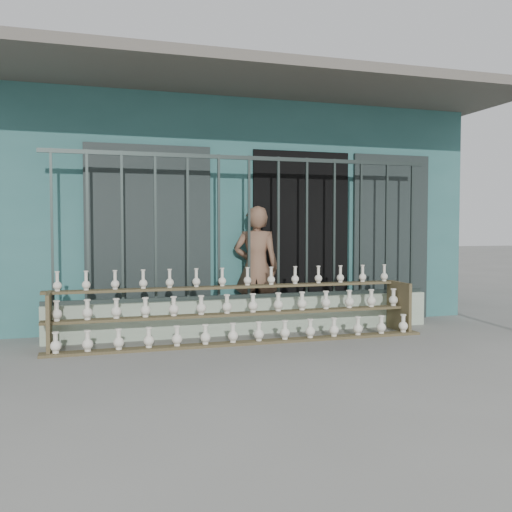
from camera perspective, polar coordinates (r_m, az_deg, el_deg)
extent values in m
plane|color=slate|center=(6.12, 2.80, -9.84)|extent=(60.00, 60.00, 0.00)
cube|color=#2E6260|center=(10.12, -5.52, 4.28)|extent=(7.00, 5.00, 3.20)
cube|color=black|center=(7.99, 4.44, 1.80)|extent=(1.40, 0.12, 2.40)
cube|color=black|center=(7.44, -10.66, 1.69)|extent=(1.60, 0.08, 2.40)
cube|color=black|center=(8.57, 13.28, 1.80)|extent=(1.20, 0.08, 2.40)
cube|color=#59544C|center=(7.34, -0.48, 17.09)|extent=(7.40, 2.00, 0.12)
cube|color=#A6BBA1|center=(7.29, -0.70, -5.98)|extent=(5.00, 0.20, 0.45)
cube|color=#283330|center=(6.92, -19.73, 2.73)|extent=(0.03, 0.03, 1.80)
cube|color=#283330|center=(6.91, -16.49, 2.78)|extent=(0.03, 0.03, 1.80)
cube|color=#283330|center=(6.93, -13.24, 2.82)|extent=(0.03, 0.03, 1.80)
cube|color=#283330|center=(6.97, -10.02, 2.85)|extent=(0.03, 0.03, 1.80)
cube|color=#283330|center=(7.03, -6.85, 2.87)|extent=(0.03, 0.03, 1.80)
cube|color=#283330|center=(7.11, -3.74, 2.89)|extent=(0.03, 0.03, 1.80)
cube|color=#283330|center=(7.21, -0.70, 2.89)|extent=(0.03, 0.03, 1.80)
cube|color=#283330|center=(7.33, 2.24, 2.89)|extent=(0.03, 0.03, 1.80)
cube|color=#283330|center=(7.47, 5.08, 2.88)|extent=(0.03, 0.03, 1.80)
cube|color=#283330|center=(7.62, 7.81, 2.86)|extent=(0.03, 0.03, 1.80)
cube|color=#283330|center=(7.80, 10.43, 2.84)|extent=(0.03, 0.03, 1.80)
cube|color=#283330|center=(7.98, 12.92, 2.82)|extent=(0.03, 0.03, 1.80)
cube|color=#283330|center=(8.19, 15.30, 2.79)|extent=(0.03, 0.03, 1.80)
cube|color=#283330|center=(7.26, -0.71, 9.77)|extent=(5.00, 0.04, 0.05)
cube|color=#283330|center=(7.26, -0.70, -4.03)|extent=(5.00, 0.04, 0.05)
cube|color=brown|center=(6.65, -1.01, -8.68)|extent=(4.50, 0.18, 0.03)
cube|color=brown|center=(6.84, -1.60, -5.81)|extent=(4.50, 0.18, 0.03)
cube|color=brown|center=(7.04, -2.14, -3.10)|extent=(4.50, 0.18, 0.03)
cube|color=brown|center=(6.60, -20.00, -6.25)|extent=(0.04, 0.55, 0.64)
cube|color=brown|center=(7.69, 14.09, -4.89)|extent=(0.04, 0.55, 0.64)
imported|color=brown|center=(7.52, 0.02, -1.20)|extent=(0.69, 0.56, 1.63)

